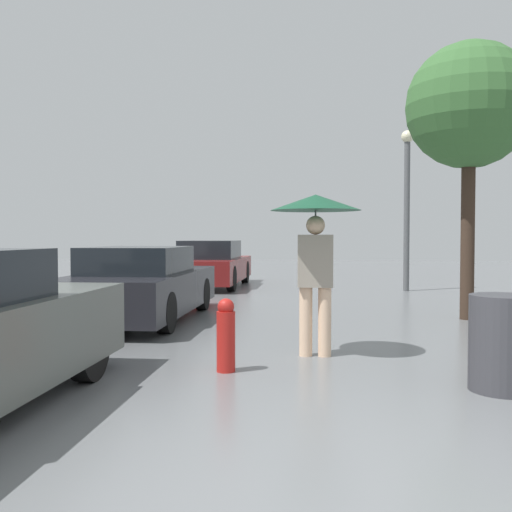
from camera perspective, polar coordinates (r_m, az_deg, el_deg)
ground_plane at (r=3.22m, az=10.70°, el=-23.25°), size 60.00×60.00×0.00m
pedestrian at (r=6.51m, az=5.97°, el=2.74°), size 1.03×1.03×1.85m
parked_car_middle at (r=9.54m, az=-11.40°, el=-2.89°), size 1.68×4.19×1.20m
parked_car_farthest at (r=15.64m, az=-4.46°, el=-0.90°), size 1.67×4.41×1.26m
tree at (r=10.22m, az=20.55°, el=13.74°), size 2.05×2.05×4.53m
street_lamp at (r=14.80m, az=14.86°, el=5.92°), size 0.31×0.31×4.01m
trash_bin at (r=5.55m, az=23.47°, el=-7.99°), size 0.58×0.58×0.85m
fire_hydrant at (r=5.82m, az=-3.03°, el=-7.91°), size 0.19×0.19×0.74m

